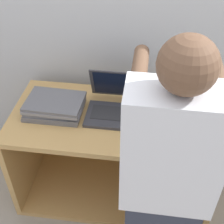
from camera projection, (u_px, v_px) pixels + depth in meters
wall_back at (123, 14)px, 1.94m from camera, size 8.00×0.05×2.40m
cart at (115, 148)px, 2.21m from camera, size 1.29×0.64×0.72m
laptop_open at (115, 105)px, 1.93m from camera, size 0.35×0.33×0.25m
laptop_stack_left at (55, 106)px, 1.93m from camera, size 0.36×0.26×0.09m
laptop_stack_right at (177, 116)px, 1.85m from camera, size 0.37×0.26×0.11m
person at (165, 192)px, 1.43m from camera, size 0.40×0.52×1.56m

